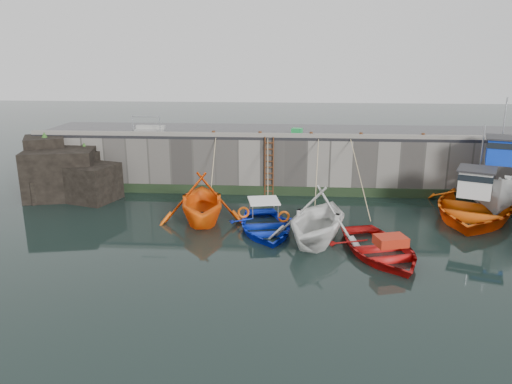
# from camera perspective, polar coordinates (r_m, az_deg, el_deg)

# --- Properties ---
(ground) EXTENTS (120.00, 120.00, 0.00)m
(ground) POSITION_cam_1_polar(r_m,az_deg,el_deg) (17.76, 6.50, -9.51)
(ground) COLOR black
(ground) RESTS_ON ground
(quay_back) EXTENTS (30.00, 5.00, 3.00)m
(quay_back) POSITION_cam_1_polar(r_m,az_deg,el_deg) (29.18, 5.66, 3.78)
(quay_back) COLOR slate
(quay_back) RESTS_ON ground
(road_back) EXTENTS (30.00, 5.00, 0.16)m
(road_back) POSITION_cam_1_polar(r_m,az_deg,el_deg) (28.90, 5.75, 6.85)
(road_back) COLOR black
(road_back) RESTS_ON quay_back
(kerb_back) EXTENTS (30.00, 0.30, 0.20)m
(kerb_back) POSITION_cam_1_polar(r_m,az_deg,el_deg) (26.55, 5.89, 6.44)
(kerb_back) COLOR slate
(kerb_back) RESTS_ON road_back
(algae_back) EXTENTS (30.00, 0.08, 0.50)m
(algae_back) POSITION_cam_1_polar(r_m,az_deg,el_deg) (27.02, 5.72, 0.06)
(algae_back) COLOR black
(algae_back) RESTS_ON ground
(rock_outcrop) EXTENTS (5.85, 4.24, 3.41)m
(rock_outcrop) POSITION_cam_1_polar(r_m,az_deg,el_deg) (28.60, -21.02, 2.05)
(rock_outcrop) COLOR black
(rock_outcrop) RESTS_ON ground
(ladder) EXTENTS (0.51, 0.08, 3.20)m
(ladder) POSITION_cam_1_polar(r_m,az_deg,el_deg) (26.65, 1.49, 2.89)
(ladder) COLOR #3F1E0F
(ladder) RESTS_ON ground
(boat_near_white) EXTENTS (4.94, 5.47, 2.53)m
(boat_near_white) POSITION_cam_1_polar(r_m,az_deg,el_deg) (23.28, -6.17, -3.22)
(boat_near_white) COLOR #FF600D
(boat_near_white) RESTS_ON ground
(boat_near_white_rope) EXTENTS (0.04, 3.22, 3.10)m
(boat_near_white_rope) POSITION_cam_1_polar(r_m,az_deg,el_deg) (26.52, -4.88, -0.79)
(boat_near_white_rope) COLOR tan
(boat_near_white_rope) RESTS_ON ground
(boat_near_blue) EXTENTS (4.04, 5.09, 0.95)m
(boat_near_blue) POSITION_cam_1_polar(r_m,az_deg,el_deg) (21.81, 1.04, -4.46)
(boat_near_blue) COLOR #0D2BD1
(boat_near_blue) RESTS_ON ground
(boat_near_blue_rope) EXTENTS (0.04, 4.05, 3.10)m
(boat_near_blue_rope) POSITION_cam_1_polar(r_m,az_deg,el_deg) (25.65, 1.53, -1.31)
(boat_near_blue_rope) COLOR tan
(boat_near_blue_rope) RESTS_ON ground
(boat_near_blacktrim) EXTENTS (5.58, 6.01, 2.59)m
(boat_near_blacktrim) POSITION_cam_1_polar(r_m,az_deg,el_deg) (20.83, 6.97, -5.59)
(boat_near_blacktrim) COLOR white
(boat_near_blacktrim) RESTS_ON ground
(boat_near_blacktrim_rope) EXTENTS (0.04, 4.91, 3.10)m
(boat_near_blacktrim_rope) POSITION_cam_1_polar(r_m,az_deg,el_deg) (25.15, 6.49, -1.77)
(boat_near_blacktrim_rope) COLOR tan
(boat_near_blacktrim_rope) RESTS_ON ground
(boat_near_navy) EXTENTS (4.67, 5.64, 1.01)m
(boat_near_navy) POSITION_cam_1_polar(r_m,az_deg,el_deg) (19.93, 13.93, -6.97)
(boat_near_navy) COLOR red
(boat_near_navy) RESTS_ON ground
(boat_near_navy_rope) EXTENTS (0.04, 6.02, 3.10)m
(boat_near_navy_rope) POSITION_cam_1_polar(r_m,az_deg,el_deg) (24.76, 11.98, -2.30)
(boat_near_navy_rope) COLOR tan
(boat_near_navy_rope) RESTS_ON ground
(boat_far_white) EXTENTS (4.75, 7.44, 5.69)m
(boat_far_white) POSITION_cam_1_polar(r_m,az_deg,el_deg) (27.64, 25.86, 0.76)
(boat_far_white) COLOR silver
(boat_far_white) RESTS_ON ground
(boat_far_orange) EXTENTS (7.65, 8.73, 4.50)m
(boat_far_orange) POSITION_cam_1_polar(r_m,az_deg,el_deg) (25.76, 23.60, -1.48)
(boat_far_orange) COLOR #F35B0C
(boat_far_orange) RESTS_ON ground
(fish_crate) EXTENTS (0.65, 0.58, 0.30)m
(fish_crate) POSITION_cam_1_polar(r_m,az_deg,el_deg) (27.75, 4.70, 6.98)
(fish_crate) COLOR #1B9440
(fish_crate) RESTS_ON road_back
(railing) EXTENTS (1.60, 1.05, 1.00)m
(railing) POSITION_cam_1_polar(r_m,az_deg,el_deg) (28.71, -12.04, 7.09)
(railing) COLOR #A5A8AD
(railing) RESTS_ON road_back
(bollard_a) EXTENTS (0.18, 0.18, 0.28)m
(bollard_a) POSITION_cam_1_polar(r_m,az_deg,el_deg) (26.95, -4.87, 6.69)
(bollard_a) COLOR #3F1E0F
(bollard_a) RESTS_ON road_back
(bollard_b) EXTENTS (0.18, 0.18, 0.28)m
(bollard_b) POSITION_cam_1_polar(r_m,az_deg,el_deg) (26.68, 0.47, 6.65)
(bollard_b) COLOR #3F1E0F
(bollard_b) RESTS_ON road_back
(bollard_c) EXTENTS (0.18, 0.18, 0.28)m
(bollard_c) POSITION_cam_1_polar(r_m,az_deg,el_deg) (26.65, 6.32, 6.55)
(bollard_c) COLOR #3F1E0F
(bollard_c) RESTS_ON road_back
(bollard_d) EXTENTS (0.18, 0.18, 0.28)m
(bollard_d) POSITION_cam_1_polar(r_m,az_deg,el_deg) (26.88, 11.90, 6.38)
(bollard_d) COLOR #3F1E0F
(bollard_d) RESTS_ON road_back
(bollard_e) EXTENTS (0.18, 0.18, 0.28)m
(bollard_e) POSITION_cam_1_polar(r_m,az_deg,el_deg) (27.49, 18.55, 6.11)
(bollard_e) COLOR #3F1E0F
(bollard_e) RESTS_ON road_back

